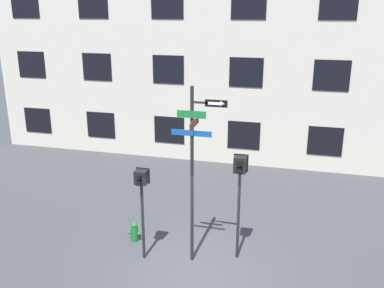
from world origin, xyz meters
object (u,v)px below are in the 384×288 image
(street_sign_pole, at_px, (194,162))
(pedestrian_signal_right, at_px, (240,179))
(pedestrian_signal_left, at_px, (142,190))
(fire_hydrant, at_px, (134,232))

(street_sign_pole, distance_m, pedestrian_signal_right, 1.31)
(pedestrian_signal_left, xyz_separation_m, pedestrian_signal_right, (2.52, 0.69, 0.31))
(pedestrian_signal_left, xyz_separation_m, fire_hydrant, (-0.61, 0.80, -1.79))
(pedestrian_signal_right, xyz_separation_m, fire_hydrant, (-3.12, 0.11, -2.10))
(street_sign_pole, xyz_separation_m, pedestrian_signal_right, (1.13, 0.44, -0.51))
(street_sign_pole, distance_m, pedestrian_signal_left, 1.63)
(pedestrian_signal_left, bearing_deg, street_sign_pole, 10.28)
(pedestrian_signal_right, height_order, fire_hydrant, pedestrian_signal_right)
(street_sign_pole, height_order, pedestrian_signal_left, street_sign_pole)
(pedestrian_signal_right, bearing_deg, street_sign_pole, -158.90)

